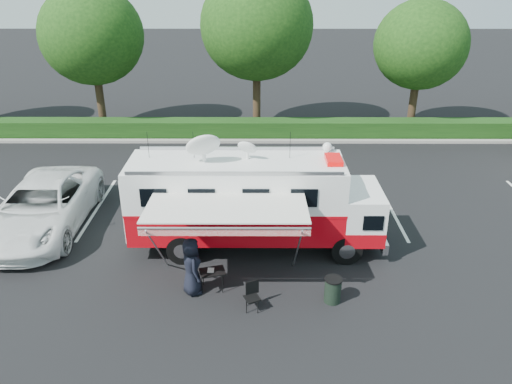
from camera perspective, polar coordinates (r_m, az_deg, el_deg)
ground_plane at (r=17.78m, az=-0.01°, el=-6.24°), size 120.00×120.00×0.00m
back_border at (r=28.42m, az=2.49°, el=16.54°), size 60.00×6.14×8.87m
stall_lines at (r=20.41m, az=-1.38°, el=-1.83°), size 24.12×5.50×0.01m
command_truck at (r=16.93m, az=-0.26°, el=-1.12°), size 8.60×2.37×4.13m
awning at (r=14.36m, az=-3.42°, el=-2.30°), size 4.70×2.44×2.84m
white_suv at (r=20.54m, az=-22.80°, el=-3.79°), size 3.08×6.59×1.83m
person at (r=15.71m, az=-7.19°, el=-11.23°), size 0.87×1.05×1.85m
folding_table at (r=15.43m, az=-5.02°, el=-9.14°), size 0.87×0.71×0.65m
folding_chair at (r=14.68m, az=-0.44°, el=-11.50°), size 0.54×0.58×0.86m
trash_bin at (r=15.15m, az=8.76°, el=-10.99°), size 0.53×0.53×0.80m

